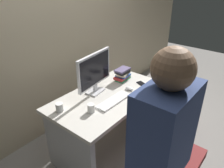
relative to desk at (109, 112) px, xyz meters
name	(u,v)px	position (x,y,z in m)	size (l,w,h in m)	color
ground_plane	(109,144)	(0.00, 0.00, -0.50)	(9.00, 9.00, 0.00)	gray
wall_back	(51,13)	(0.00, 0.86, 1.00)	(6.40, 0.10, 3.00)	tan
desk	(109,112)	(0.00, 0.00, 0.00)	(1.34, 0.74, 0.73)	beige
office_chair	(168,156)	(-0.12, -0.81, -0.07)	(0.52, 0.52, 0.94)	black
monitor	(95,71)	(-0.04, 0.15, 0.49)	(0.54, 0.16, 0.46)	silver
keyboard	(114,101)	(-0.07, -0.13, 0.24)	(0.43, 0.13, 0.02)	white
mouse	(130,89)	(0.24, -0.12, 0.25)	(0.06, 0.10, 0.03)	white
cup_near_keyboard	(91,108)	(-0.36, -0.08, 0.27)	(0.07, 0.07, 0.09)	white
cup_by_monitor	(60,107)	(-0.54, 0.17, 0.27)	(0.08, 0.08, 0.09)	white
book_stack	(123,74)	(0.40, 0.10, 0.30)	(0.23, 0.16, 0.15)	#338C59
cell_phone	(142,84)	(0.45, -0.16, 0.23)	(0.07, 0.14, 0.01)	black
handbag	(177,122)	(0.79, -0.54, -0.36)	(0.34, 0.14, 0.38)	maroon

